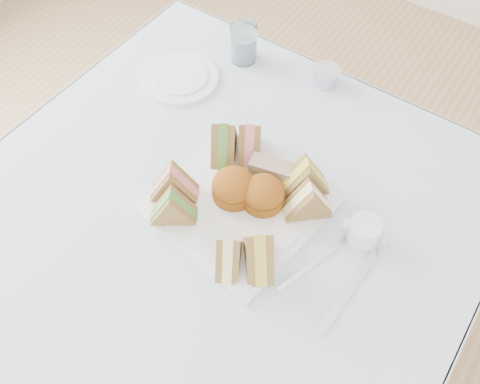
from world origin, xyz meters
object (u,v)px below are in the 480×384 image
Objects in this scene: serving_plate at (240,204)px; creamer_jug at (364,231)px; table at (221,288)px; water_glass at (243,43)px.

serving_plate is 0.25m from creamer_jug.
water_glass is at bearing 117.65° from table.
creamer_jug is at bearing 24.42° from serving_plate.
water_glass reaches higher than table.
serving_plate is (0.03, 0.04, 0.38)m from table.
water_glass reaches higher than serving_plate.
table is 0.50m from creamer_jug.
water_glass is (-0.22, 0.41, 0.43)m from table.
creamer_jug is (0.27, 0.11, 0.40)m from table.
serving_plate is at bearing 176.68° from creamer_jug.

